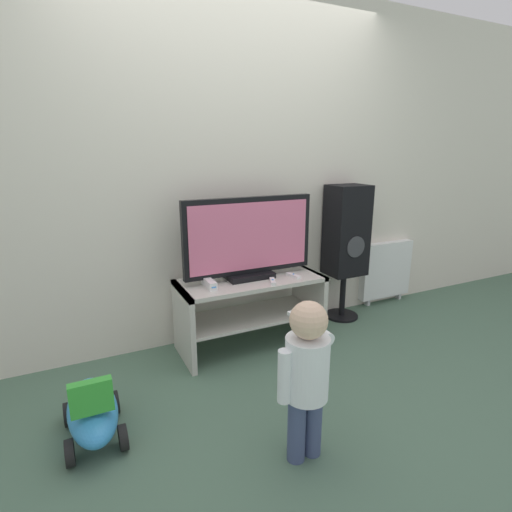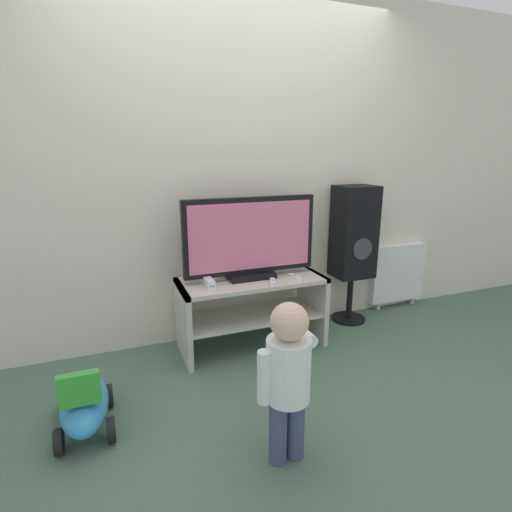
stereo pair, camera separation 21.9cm
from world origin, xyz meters
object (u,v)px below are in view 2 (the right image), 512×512
Objects in this scene: remote_primary at (295,277)px; remote_secondary at (273,282)px; ride_on_toy at (84,402)px; child at (288,370)px; radiator at (397,273)px; game_console at (208,282)px; television at (250,239)px; speaker_tower at (354,235)px.

remote_primary is 1.00× the size of remote_secondary.
child is at bearing -32.35° from ride_on_toy.
remote_primary is 1.57m from ride_on_toy.
radiator reaches higher than remote_primary.
game_console is at bearing -171.43° from radiator.
speaker_tower reaches higher than television.
remote_secondary is 0.11× the size of speaker_tower.
game_console is 0.17× the size of speaker_tower.
remote_secondary is 1.52m from radiator.
remote_secondary is (0.43, -0.12, -0.02)m from game_console.
ride_on_toy is at bearing -162.71° from remote_primary.
game_console is 1.46× the size of remote_secondary.
speaker_tower is 2.30m from ride_on_toy.
child is (-0.25, -1.16, -0.35)m from television.
game_console is at bearing 174.17° from remote_primary.
child reaches higher than game_console.
ride_on_toy is at bearing -163.49° from radiator.
speaker_tower reaches higher than remote_primary.
ride_on_toy is at bearing -147.79° from game_console.
television reaches higher than radiator.
remote_primary is at bearing 14.13° from remote_secondary.
radiator is at bearing 15.58° from remote_primary.
child reaches higher than ride_on_toy.
child is at bearing -118.15° from remote_primary.
radiator is (1.45, 0.40, -0.22)m from remote_secondary.
radiator reaches higher than remote_secondary.
television reaches higher than remote_primary.
television is at bearing 10.79° from game_console.
child is at bearing -142.60° from radiator.
child is (-0.35, -0.98, -0.07)m from remote_secondary.
remote_primary is 0.73m from speaker_tower.
game_console is 1.05m from ride_on_toy.
child is 0.69× the size of speaker_tower.
speaker_tower reaches higher than child.
television is at bearing 119.04° from remote_secondary.
radiator reaches higher than game_console.
game_console is at bearing 165.11° from remote_secondary.
remote_primary is 0.23× the size of ride_on_toy.
remote_primary is at bearing -23.18° from television.
remote_primary is 0.21m from remote_secondary.
speaker_tower is at bearing 6.54° from television.
ride_on_toy is 0.96× the size of radiator.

